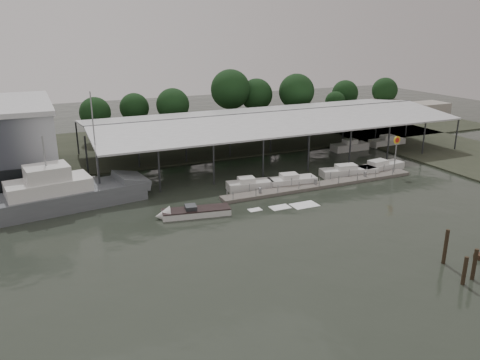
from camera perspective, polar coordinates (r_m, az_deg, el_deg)
name	(u,v)px	position (r m, az deg, el deg)	size (l,w,h in m)	color
ground	(251,235)	(46.69, 1.39, -6.76)	(200.00, 200.00, 0.00)	#262C24
land_strip_far	(148,144)	(84.52, -11.12, 4.30)	(140.00, 30.00, 0.30)	#333729
covered_boat_shed	(271,116)	(76.29, 3.80, 7.78)	(58.24, 24.00, 6.96)	silver
floating_dock	(322,185)	(61.78, 9.92, -0.56)	(28.00, 2.00, 1.40)	#69645D
shell_fuel_sign	(396,148)	(68.10, 18.50, 3.76)	(1.10, 0.18, 5.55)	gray
distant_commercial_buildings	(397,110)	(114.88, 18.65, 8.14)	(22.00, 8.00, 4.00)	gray
grey_trawler	(62,195)	(56.84, -20.91, -1.68)	(20.01, 7.70, 8.84)	#595C62
white_sailboat	(94,187)	(61.47, -17.37, -0.79)	(9.66, 4.69, 12.70)	silver
speedboat_underway	(190,213)	(51.42, -6.10, -3.99)	(19.02, 5.19, 2.00)	silver
moored_cruiser_0	(249,185)	(59.55, 1.15, -0.58)	(6.08, 3.01, 1.70)	silver
moored_cruiser_1	(292,181)	(61.42, 6.33, -0.10)	(6.53, 2.95, 1.70)	silver
moored_cruiser_2	(348,171)	(66.87, 13.05, 1.04)	(8.31, 3.60, 1.70)	silver
moored_cruiser_3	(380,167)	(70.22, 16.68, 1.54)	(7.93, 3.08, 1.70)	silver
horizon_tree_line	(257,96)	(96.89, 2.04, 10.24)	(71.64, 11.36, 11.96)	black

